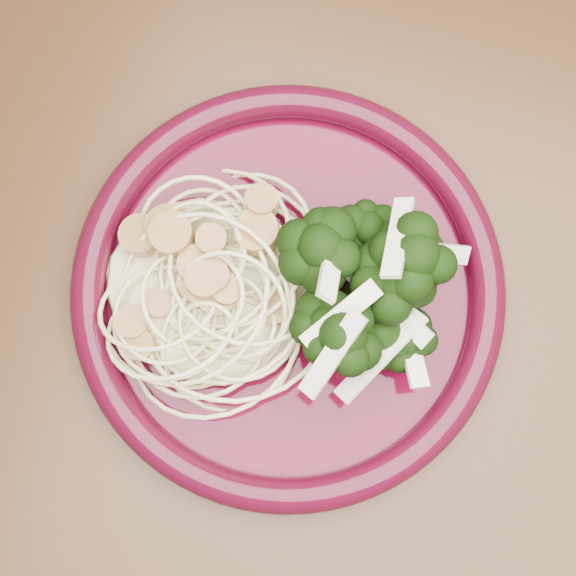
# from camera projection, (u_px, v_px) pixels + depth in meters

# --- Properties ---
(dining_table) EXTENTS (1.20, 0.80, 0.75)m
(dining_table) POSITION_uv_depth(u_px,v_px,m) (384.00, 329.00, 0.62)
(dining_table) COLOR #472814
(dining_table) RESTS_ON ground
(dinner_plate) EXTENTS (0.35, 0.35, 0.02)m
(dinner_plate) POSITION_uv_depth(u_px,v_px,m) (288.00, 291.00, 0.52)
(dinner_plate) COLOR #440418
(dinner_plate) RESTS_ON dining_table
(spaghetti_pile) EXTENTS (0.17, 0.15, 0.03)m
(spaghetti_pile) POSITION_uv_depth(u_px,v_px,m) (210.00, 286.00, 0.50)
(spaghetti_pile) COLOR #F4ECA7
(spaghetti_pile) RESTS_ON dinner_plate
(scallop_cluster) EXTENTS (0.16, 0.16, 0.04)m
(scallop_cluster) POSITION_uv_depth(u_px,v_px,m) (204.00, 274.00, 0.47)
(scallop_cluster) COLOR tan
(scallop_cluster) RESTS_ON spaghetti_pile
(broccoli_pile) EXTENTS (0.14, 0.18, 0.06)m
(broccoli_pile) POSITION_uv_depth(u_px,v_px,m) (386.00, 286.00, 0.49)
(broccoli_pile) COLOR black
(broccoli_pile) RESTS_ON dinner_plate
(onion_garnish) EXTENTS (0.10, 0.12, 0.06)m
(onion_garnish) POSITION_uv_depth(u_px,v_px,m) (393.00, 275.00, 0.46)
(onion_garnish) COLOR #F1E7CE
(onion_garnish) RESTS_ON broccoli_pile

